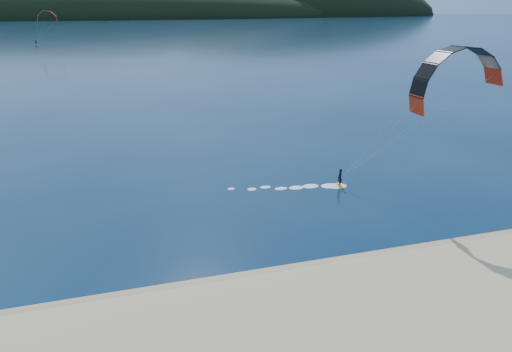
{
  "coord_description": "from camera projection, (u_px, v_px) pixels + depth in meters",
  "views": [
    {
      "loc": [
        -3.73,
        -18.96,
        16.33
      ],
      "look_at": [
        4.69,
        10.0,
        5.0
      ],
      "focal_mm": 31.84,
      "sensor_mm": 36.0,
      "label": 1
    }
  ],
  "objects": [
    {
      "name": "kitesurfer_near",
      "position": [
        450.0,
        97.0,
        38.74
      ],
      "size": [
        23.04,
        7.48,
        13.15
      ],
      "color": "gold",
      "rests_on": "ground"
    },
    {
      "name": "headland",
      "position": [
        119.0,
        17.0,
        693.87
      ],
      "size": [
        1200.0,
        310.0,
        140.0
      ],
      "color": "black",
      "rests_on": "ground"
    },
    {
      "name": "wet_sand",
      "position": [
        208.0,
        289.0,
        27.79
      ],
      "size": [
        220.0,
        2.5,
        0.1
      ],
      "color": "#987D58",
      "rests_on": "ground"
    },
    {
      "name": "ground",
      "position": [
        223.0,
        338.0,
        23.76
      ],
      "size": [
        1800.0,
        1800.0,
        0.0
      ],
      "primitive_type": "plane",
      "color": "#071C37",
      "rests_on": "ground"
    },
    {
      "name": "kitesurfer_far",
      "position": [
        47.0,
        21.0,
        197.73
      ],
      "size": [
        11.47,
        6.14,
        12.62
      ],
      "color": "gold",
      "rests_on": "ground"
    }
  ]
}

